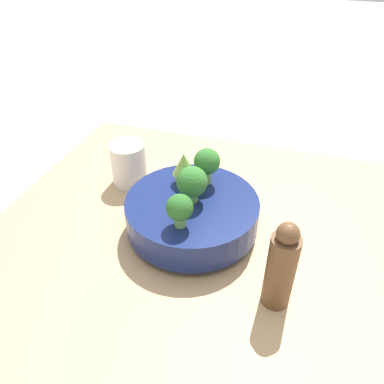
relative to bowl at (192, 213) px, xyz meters
name	(u,v)px	position (x,y,z in m)	size (l,w,h in m)	color
ground_plane	(209,246)	(0.04, 0.00, -0.08)	(6.00, 6.00, 0.00)	#ADA89E
table	(209,240)	(0.04, 0.00, -0.06)	(0.89, 0.77, 0.04)	tan
bowl	(192,213)	(0.00, 0.00, 0.00)	(0.26, 0.26, 0.07)	navy
broccoli_floret_front	(180,209)	(0.00, -0.07, 0.07)	(0.05, 0.05, 0.06)	#6BA34C
broccoli_floret_center	(192,183)	(0.00, 0.00, 0.07)	(0.06, 0.06, 0.07)	#6BA34C
romanesco_piece_far	(184,166)	(-0.03, 0.05, 0.07)	(0.05, 0.05, 0.07)	#609347
broccoli_floret_back	(207,163)	(0.01, 0.07, 0.08)	(0.05, 0.05, 0.08)	#7AB256
cup	(129,164)	(-0.19, 0.12, 0.01)	(0.08, 0.08, 0.10)	silver
pepper_mill	(281,267)	(0.18, -0.12, 0.04)	(0.05, 0.05, 0.17)	brown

